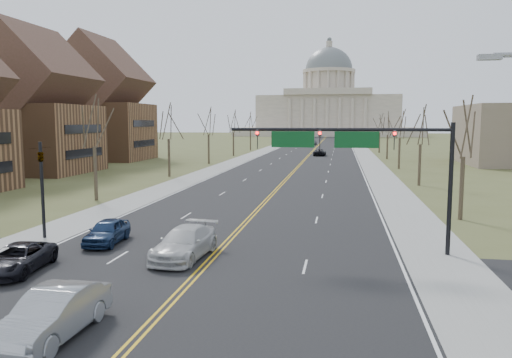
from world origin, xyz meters
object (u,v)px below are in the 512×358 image
(car_far_sb, at_px, (314,143))
(car_sb_outer_second, at_px, (107,231))
(signal_mast, at_px, (355,149))
(car_sb_inner_second, at_px, (185,243))
(car_sb_inner_lead, at_px, (54,314))
(car_sb_outer_lead, at_px, (17,259))
(car_far_nb, at_px, (320,152))
(signal_left, at_px, (42,179))

(car_far_sb, bearing_deg, car_sb_outer_second, -95.96)
(signal_mast, bearing_deg, car_sb_inner_second, -161.67)
(car_sb_inner_lead, xyz_separation_m, car_far_sb, (1.42, 138.24, -0.11))
(car_sb_outer_lead, xyz_separation_m, car_far_nb, (11.00, 84.60, 0.04))
(signal_mast, bearing_deg, car_far_sb, 94.02)
(signal_mast, xyz_separation_m, car_sb_inner_second, (-8.89, -2.95, -4.94))
(car_far_nb, bearing_deg, car_far_sb, -82.27)
(car_far_sb, bearing_deg, signal_mast, -89.39)
(signal_mast, distance_m, car_sb_inner_second, 10.59)
(signal_left, height_order, car_far_nb, signal_left)
(car_sb_inner_second, xyz_separation_m, car_far_sb, (0.11, 128.02, -0.10))
(car_sb_inner_second, distance_m, car_far_nb, 80.90)
(car_sb_inner_second, distance_m, car_sb_outer_second, 5.95)
(car_sb_inner_lead, distance_m, car_far_nb, 91.17)
(signal_mast, relative_size, car_sb_outer_second, 2.83)
(signal_left, height_order, car_sb_outer_lead, signal_left)
(signal_left, relative_size, car_sb_outer_lead, 1.25)
(car_sb_inner_lead, bearing_deg, car_sb_outer_lead, 133.79)
(car_sb_inner_lead, bearing_deg, car_sb_inner_second, 84.05)
(signal_mast, relative_size, car_sb_outer_lead, 2.53)
(car_sb_outer_second, height_order, car_far_nb, car_sb_outer_second)
(car_far_nb, bearing_deg, signal_left, 83.16)
(signal_left, relative_size, car_sb_inner_lead, 1.20)
(signal_left, distance_m, car_sb_outer_lead, 7.93)
(signal_mast, distance_m, car_far_sb, 125.48)
(car_sb_inner_lead, xyz_separation_m, car_far_nb, (5.12, 91.03, -0.11))
(car_sb_outer_lead, height_order, car_sb_inner_second, car_sb_inner_second)
(car_far_nb, bearing_deg, signal_mast, 96.99)
(signal_mast, xyz_separation_m, signal_left, (-18.95, 0.00, -2.05))
(signal_mast, relative_size, signal_left, 2.02)
(car_sb_inner_second, bearing_deg, car_sb_inner_lead, -92.61)
(signal_left, distance_m, car_sb_outer_second, 5.47)
(car_sb_outer_second, bearing_deg, car_sb_outer_lead, -110.11)
(signal_left, height_order, car_sb_inner_second, signal_left)
(car_sb_inner_lead, height_order, car_sb_outer_second, car_sb_inner_lead)
(signal_left, xyz_separation_m, car_sb_outer_second, (4.54, -0.70, -2.97))
(signal_left, bearing_deg, car_sb_inner_second, -16.34)
(signal_mast, height_order, car_far_sb, signal_mast)
(car_far_nb, bearing_deg, car_sb_inner_second, 90.56)
(car_sb_inner_second, bearing_deg, signal_mast, 23.01)
(car_sb_outer_second, xyz_separation_m, car_far_sb, (5.62, 125.77, -0.02))
(signal_mast, xyz_separation_m, car_sb_outer_lead, (-16.08, -6.74, -5.08))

